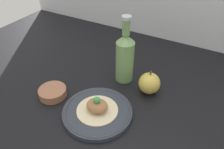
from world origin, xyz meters
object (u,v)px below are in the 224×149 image
at_px(plate, 97,112).
at_px(apple, 149,83).
at_px(plated_food, 97,107).
at_px(cider_bottle, 125,56).
at_px(dipping_bowl, 53,92).

distance_m(plate, apple, 0.22).
xyz_separation_m(plated_food, apple, (0.11, 0.19, 0.01)).
height_order(plate, cider_bottle, cider_bottle).
bearing_deg(cider_bottle, dipping_bowl, -130.00).
distance_m(plate, plated_food, 0.02).
bearing_deg(dipping_bowl, apple, 32.64).
bearing_deg(dipping_bowl, plated_food, 0.87).
relative_size(plated_food, dipping_bowl, 1.38).
distance_m(apple, dipping_bowl, 0.36).
height_order(apple, dipping_bowl, apple).
bearing_deg(dipping_bowl, plate, 0.87).
bearing_deg(apple, plated_food, -119.78).
bearing_deg(plate, apple, 60.22).
height_order(plate, plated_food, plated_food).
relative_size(apple, dipping_bowl, 0.95).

